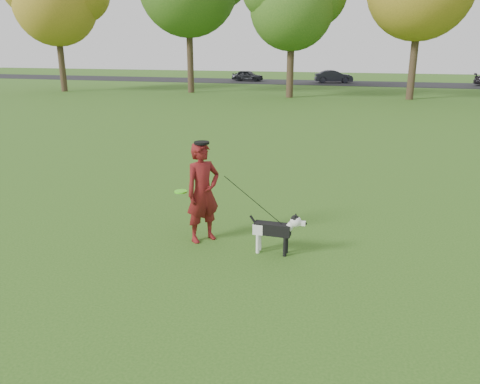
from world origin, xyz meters
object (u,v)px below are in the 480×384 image
(man, at_px, (203,192))
(car_left, at_px, (248,76))
(car_mid, at_px, (334,77))
(dog, at_px, (277,228))

(man, height_order, car_left, man)
(car_left, xyz_separation_m, car_mid, (8.68, 0.00, 0.06))
(dog, relative_size, car_left, 0.31)
(man, relative_size, car_left, 0.57)
(car_mid, bearing_deg, man, 167.31)
(car_left, distance_m, car_mid, 8.68)
(man, bearing_deg, car_left, 52.76)
(man, bearing_deg, car_mid, 40.61)
(car_left, relative_size, car_mid, 0.88)
(man, height_order, dog, man)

